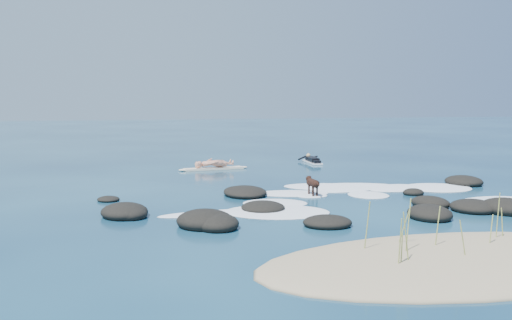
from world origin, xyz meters
name	(u,v)px	position (x,y,z in m)	size (l,w,h in m)	color
ground	(318,197)	(0.00, 0.00, 0.00)	(160.00, 160.00, 0.00)	#0A2642
sand_dune	(466,262)	(0.00, -8.20, 0.00)	(9.00, 4.40, 0.60)	#9E8966
dune_grass	(443,232)	(-0.44, -8.00, 0.61)	(4.20, 1.59, 1.23)	#949E4C
reef_rocks	(338,206)	(-0.24, -2.24, 0.12)	(15.09, 7.39, 0.58)	black
breaking_foam	(366,196)	(1.63, -0.32, 0.01)	(13.07, 7.62, 0.12)	white
standing_surfer_rig	(214,154)	(-1.98, 8.53, 0.77)	(3.45, 0.94, 1.96)	#FFECCB
paddling_surfer_rig	(312,160)	(3.58, 10.01, 0.15)	(1.12, 2.50, 0.43)	white
dog	(312,183)	(-0.16, 0.18, 0.46)	(0.29, 1.10, 0.70)	black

